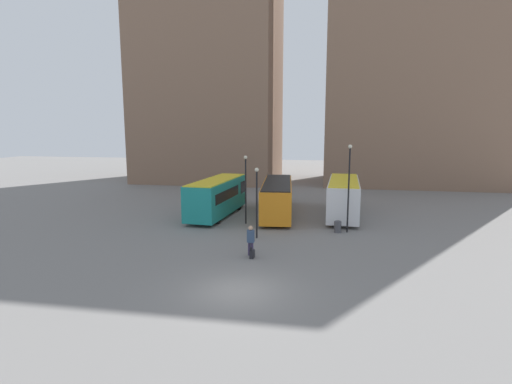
# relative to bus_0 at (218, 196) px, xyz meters

# --- Properties ---
(ground_plane) EXTENTS (160.00, 160.00, 0.00)m
(ground_plane) POSITION_rel_bus_0_xyz_m (5.44, -15.93, -1.75)
(ground_plane) COLOR slate
(building_block_left) EXTENTS (19.51, 16.27, 37.84)m
(building_block_left) POSITION_rel_bus_0_xyz_m (-7.84, 25.07, 17.18)
(building_block_left) COLOR #7F604C
(building_block_left) RESTS_ON ground_plane
(building_block_right) EXTENTS (24.48, 14.13, 44.49)m
(building_block_right) POSITION_rel_bus_0_xyz_m (21.20, 25.07, 20.50)
(building_block_right) COLOR #7F604C
(building_block_right) RESTS_ON ground_plane
(bus_0) EXTENTS (3.24, 9.56, 3.23)m
(bus_0) POSITION_rel_bus_0_xyz_m (0.00, 0.00, 0.00)
(bus_0) COLOR #19847F
(bus_0) RESTS_ON ground_plane
(bus_1) EXTENTS (3.58, 11.51, 2.93)m
(bus_1) POSITION_rel_bus_0_xyz_m (5.10, 1.51, -0.15)
(bus_1) COLOR orange
(bus_1) RESTS_ON ground_plane
(bus_2) EXTENTS (2.94, 9.70, 3.24)m
(bus_2) POSITION_rel_bus_0_xyz_m (10.88, 1.62, 0.01)
(bus_2) COLOR silver
(bus_2) RESTS_ON ground_plane
(traveler) EXTENTS (0.54, 0.54, 1.85)m
(traveler) POSITION_rel_bus_0_xyz_m (5.01, -10.55, -0.65)
(traveler) COLOR #382D4C
(traveler) RESTS_ON ground_plane
(suitcase) EXTENTS (0.26, 0.46, 0.71)m
(suitcase) POSITION_rel_bus_0_xyz_m (5.20, -11.03, -1.50)
(suitcase) COLOR black
(suitcase) RESTS_ON ground_plane
(lamp_post_0) EXTENTS (0.28, 0.28, 5.49)m
(lamp_post_0) POSITION_rel_bus_0_xyz_m (3.07, -2.59, 1.50)
(lamp_post_0) COLOR black
(lamp_post_0) RESTS_ON ground_plane
(lamp_post_1) EXTENTS (0.28, 0.28, 4.96)m
(lamp_post_1) POSITION_rel_bus_0_xyz_m (4.69, -6.66, 1.22)
(lamp_post_1) COLOR black
(lamp_post_1) RESTS_ON ground_plane
(lamp_post_2) EXTENTS (0.28, 0.28, 6.46)m
(lamp_post_2) POSITION_rel_bus_0_xyz_m (11.00, -3.93, 2.00)
(lamp_post_2) COLOR black
(lamp_post_2) RESTS_ON ground_plane
(trash_bin) EXTENTS (0.52, 0.52, 0.85)m
(trash_bin) POSITION_rel_bus_0_xyz_m (10.31, -4.11, -1.32)
(trash_bin) COLOR #47474C
(trash_bin) RESTS_ON ground_plane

